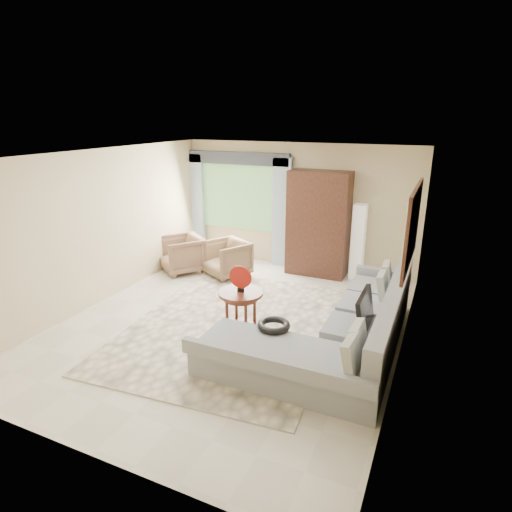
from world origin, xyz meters
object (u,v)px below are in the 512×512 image
at_px(sectional_sofa, 343,335).
at_px(tv_screen, 365,311).
at_px(armchair_left, 182,254).
at_px(armoire, 318,224).
at_px(coffee_table, 241,311).
at_px(floor_lamp, 358,242).
at_px(potted_plant, 187,249).
at_px(armchair_right, 227,258).

relative_size(sectional_sofa, tv_screen, 4.68).
xyz_separation_m(armchair_left, armoire, (2.59, 1.03, 0.68)).
relative_size(tv_screen, coffee_table, 1.12).
bearing_deg(sectional_sofa, floor_lamp, 98.33).
height_order(coffee_table, potted_plant, coffee_table).
relative_size(sectional_sofa, armchair_left, 4.20).
bearing_deg(sectional_sofa, armchair_right, 144.70).
relative_size(armchair_left, armoire, 0.39).
relative_size(potted_plant, floor_lamp, 0.40).
relative_size(tv_screen, armchair_right, 0.93).
distance_m(armchair_left, floor_lamp, 3.58).
height_order(armchair_left, floor_lamp, floor_lamp).
height_order(armchair_left, armoire, armoire).
bearing_deg(floor_lamp, sectional_sofa, -81.67).
bearing_deg(armoire, coffee_table, -96.00).
bearing_deg(coffee_table, potted_plant, 136.09).
bearing_deg(armchair_right, coffee_table, -27.99).
xyz_separation_m(coffee_table, armchair_left, (-2.28, 1.87, 0.03)).
bearing_deg(coffee_table, floor_lamp, 69.56).
distance_m(coffee_table, armchair_left, 2.95).
bearing_deg(coffee_table, tv_screen, -0.96).
xyz_separation_m(armchair_left, potted_plant, (-0.27, 0.58, -0.08)).
bearing_deg(coffee_table, sectional_sofa, 0.31).
distance_m(armchair_left, armoire, 2.87).
bearing_deg(potted_plant, coffee_table, -43.91).
distance_m(sectional_sofa, armchair_right, 3.50).
height_order(potted_plant, armoire, armoire).
height_order(sectional_sofa, coffee_table, sectional_sofa).
height_order(coffee_table, armchair_right, armchair_right).
distance_m(armchair_left, armchair_right, 0.97).
bearing_deg(armchair_right, armoire, 57.31).
relative_size(coffee_table, potted_plant, 1.11).
distance_m(coffee_table, potted_plant, 3.53).
height_order(armoire, floor_lamp, armoire).
height_order(sectional_sofa, floor_lamp, floor_lamp).
xyz_separation_m(tv_screen, armoire, (-1.50, 2.94, 0.33)).
height_order(sectional_sofa, armchair_right, sectional_sofa).
height_order(coffee_table, armoire, armoire).
distance_m(tv_screen, coffee_table, 1.84).
bearing_deg(coffee_table, armoire, 84.00).
bearing_deg(sectional_sofa, potted_plant, 149.13).
bearing_deg(potted_plant, armchair_right, -18.85).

